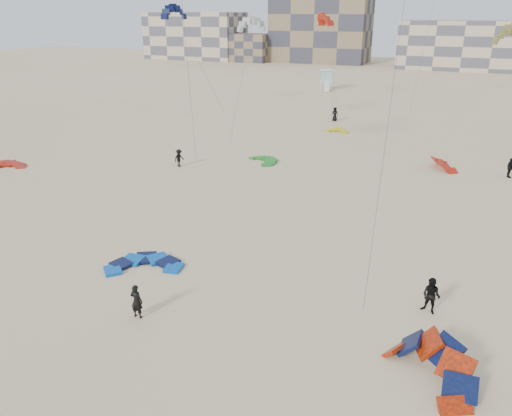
% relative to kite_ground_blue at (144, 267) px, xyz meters
% --- Properties ---
extents(ground, '(320.00, 320.00, 0.00)m').
position_rel_kite_ground_blue_xyz_m(ground, '(1.91, -4.80, 0.00)').
color(ground, beige).
rests_on(ground, ground).
extents(kite_ground_blue, '(5.55, 5.63, 0.73)m').
position_rel_kite_ground_blue_xyz_m(kite_ground_blue, '(0.00, 0.00, 0.00)').
color(kite_ground_blue, blue).
rests_on(kite_ground_blue, ground).
extents(kite_ground_orange, '(6.18, 6.18, 4.38)m').
position_rel_kite_ground_blue_xyz_m(kite_ground_orange, '(16.26, -3.32, 0.00)').
color(kite_ground_orange, red).
rests_on(kite_ground_orange, ground).
extents(kite_ground_red, '(5.40, 5.40, 1.54)m').
position_rel_kite_ground_blue_xyz_m(kite_ground_red, '(-24.12, 11.31, 0.00)').
color(kite_ground_red, '#B31106').
rests_on(kite_ground_red, ground).
extents(kite_ground_green, '(4.82, 4.84, 0.91)m').
position_rel_kite_ground_blue_xyz_m(kite_ground_green, '(-2.11, 23.22, 0.00)').
color(kite_ground_green, '#148A1B').
rests_on(kite_ground_green, ground).
extents(kite_ground_red_far, '(4.52, 4.42, 3.07)m').
position_rel_kite_ground_blue_xyz_m(kite_ground_red_far, '(14.58, 27.88, 0.00)').
color(kite_ground_red_far, '#B31106').
rests_on(kite_ground_red_far, ground).
extents(kite_ground_yellow, '(2.71, 2.89, 1.35)m').
position_rel_kite_ground_blue_xyz_m(kite_ground_yellow, '(1.15, 39.08, 0.00)').
color(kite_ground_yellow, '#F2FF13').
rests_on(kite_ground_yellow, ground).
extents(kitesurfer_main, '(0.66, 0.44, 1.78)m').
position_rel_kite_ground_blue_xyz_m(kitesurfer_main, '(2.76, -4.43, 0.89)').
color(kitesurfer_main, black).
rests_on(kitesurfer_main, ground).
extents(kitesurfer_b, '(1.10, 0.98, 1.89)m').
position_rel_kite_ground_blue_xyz_m(kitesurfer_b, '(15.79, 1.64, 0.94)').
color(kitesurfer_b, black).
rests_on(kitesurfer_b, ground).
extents(kitesurfer_c, '(0.92, 1.24, 1.71)m').
position_rel_kite_ground_blue_xyz_m(kitesurfer_c, '(-8.91, 18.41, 0.85)').
color(kitesurfer_c, black).
rests_on(kitesurfer_c, ground).
extents(kitesurfer_d, '(0.79, 1.15, 1.81)m').
position_rel_kite_ground_blue_xyz_m(kitesurfer_d, '(20.18, 27.27, 0.91)').
color(kitesurfer_d, black).
rests_on(kitesurfer_d, ground).
extents(kitesurfer_e, '(0.97, 0.68, 1.89)m').
position_rel_kite_ground_blue_xyz_m(kitesurfer_e, '(-0.88, 45.65, 0.94)').
color(kitesurfer_e, black).
rests_on(kitesurfer_e, ground).
extents(kite_fly_grey, '(4.31, 12.28, 12.54)m').
position_rel_kite_ground_blue_xyz_m(kite_fly_grey, '(-8.38, 34.58, 12.45)').
color(kite_fly_grey, silver).
rests_on(kite_fly_grey, ground).
extents(kite_fly_navy, '(9.84, 4.82, 14.12)m').
position_rel_kite_ground_blue_xyz_m(kite_fly_navy, '(-22.86, 41.15, 13.77)').
color(kite_fly_navy, '#0C1537').
rests_on(kite_fly_navy, ground).
extents(kite_fly_red, '(6.91, 8.62, 13.49)m').
position_rel_kite_ground_blue_xyz_m(kite_fly_red, '(-6.11, 56.78, 12.78)').
color(kite_fly_red, '#B31106').
rests_on(kite_fly_red, ground).
extents(lifeguard_tower_far, '(3.32, 5.53, 3.78)m').
position_rel_kite_ground_blue_xyz_m(lifeguard_tower_far, '(-10.20, 74.21, 1.87)').
color(lifeguard_tower_far, white).
rests_on(lifeguard_tower_far, ground).
extents(condo_west_a, '(30.00, 15.00, 14.00)m').
position_rel_kite_ground_blue_xyz_m(condo_west_a, '(-68.09, 125.20, 7.00)').
color(condo_west_a, '#C8B193').
rests_on(condo_west_a, ground).
extents(condo_west_b, '(28.00, 14.00, 18.00)m').
position_rel_kite_ground_blue_xyz_m(condo_west_b, '(-28.09, 129.20, 9.00)').
color(condo_west_b, '#826D4E').
rests_on(condo_west_b, ground).
extents(condo_mid, '(32.00, 16.00, 12.00)m').
position_rel_kite_ground_blue_xyz_m(condo_mid, '(11.91, 125.20, 6.00)').
color(condo_mid, '#C8B193').
rests_on(condo_mid, ground).
extents(condo_fill_left, '(12.00, 10.00, 8.00)m').
position_rel_kite_ground_blue_xyz_m(condo_fill_left, '(-48.09, 123.20, 4.00)').
color(condo_fill_left, '#826D4E').
rests_on(condo_fill_left, ground).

